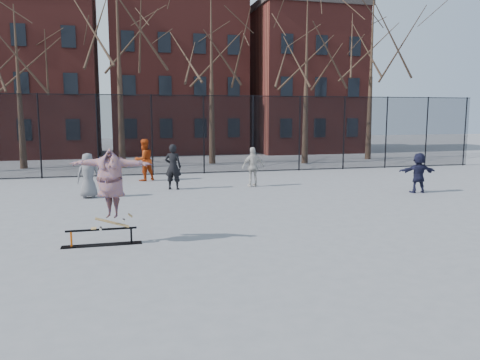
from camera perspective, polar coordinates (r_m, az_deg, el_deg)
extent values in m
plane|color=slate|center=(11.40, 0.80, -7.44)|extent=(100.00, 100.00, 0.00)
cube|color=black|center=(11.51, -16.47, -7.59)|extent=(1.82, 0.28, 0.01)
cylinder|color=#E1580D|center=(11.51, -19.88, -6.80)|extent=(0.05, 0.05, 0.37)
cylinder|color=black|center=(11.45, -13.11, -6.61)|extent=(0.05, 0.05, 0.37)
cylinder|color=black|center=(11.42, -16.54, -5.81)|extent=(1.61, 0.05, 0.05)
imported|color=navy|center=(11.23, -15.46, -1.16)|extent=(2.04, 1.13, 1.60)
imported|color=#5C5B60|center=(17.86, -18.02, 0.53)|extent=(0.81, 0.54, 1.64)
imported|color=black|center=(19.08, -8.16, 1.60)|extent=(0.78, 0.65, 1.84)
imported|color=#AA360F|center=(21.81, -11.62, 2.41)|extent=(1.17, 1.09, 1.91)
imported|color=beige|center=(19.64, 1.61, 1.61)|extent=(1.01, 0.48, 1.67)
imported|color=#181931|center=(19.39, 20.93, 0.84)|extent=(1.50, 0.66, 1.56)
cylinder|color=black|center=(23.93, -23.25, 4.92)|extent=(0.07, 0.07, 4.00)
cylinder|color=black|center=(23.66, -17.00, 5.20)|extent=(0.07, 0.07, 4.00)
cylinder|color=black|center=(23.68, -10.68, 5.41)|extent=(0.07, 0.07, 4.00)
cylinder|color=black|center=(23.97, -4.44, 5.56)|extent=(0.07, 0.07, 4.00)
cylinder|color=black|center=(24.54, 1.58, 5.64)|extent=(0.07, 0.07, 4.00)
cylinder|color=black|center=(25.37, 7.27, 5.65)|extent=(0.07, 0.07, 4.00)
cylinder|color=black|center=(26.43, 12.56, 5.62)|extent=(0.07, 0.07, 4.00)
cylinder|color=black|center=(27.69, 17.40, 5.55)|extent=(0.07, 0.07, 4.00)
cylinder|color=black|center=(29.13, 21.79, 5.45)|extent=(0.07, 0.07, 4.00)
cylinder|color=black|center=(30.72, 25.74, 5.34)|extent=(0.07, 0.07, 4.00)
cube|color=black|center=(23.80, -7.30, 5.50)|extent=(34.00, 0.01, 4.00)
cylinder|color=black|center=(23.80, -7.38, 10.22)|extent=(34.00, 0.04, 0.04)
cone|color=black|center=(28.98, -25.53, 5.84)|extent=(0.40, 0.40, 4.62)
cone|color=black|center=(27.12, -14.55, 6.27)|extent=(0.40, 0.40, 4.62)
cone|color=black|center=(28.91, -3.50, 6.61)|extent=(0.40, 0.40, 4.62)
cone|color=black|center=(29.20, 7.72, 6.57)|extent=(0.40, 0.40, 4.62)
cone|color=black|center=(32.78, 15.88, 6.49)|extent=(0.40, 0.40, 4.62)
cube|color=maroon|center=(37.24, -24.15, 11.94)|extent=(9.00, 7.00, 12.00)
cube|color=maroon|center=(37.02, -7.54, 13.37)|extent=(10.00, 7.00, 13.00)
cube|color=maroon|center=(39.39, 7.41, 11.59)|extent=(8.00, 7.00, 11.00)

